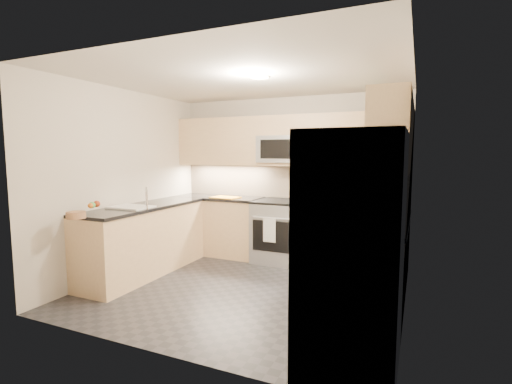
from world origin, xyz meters
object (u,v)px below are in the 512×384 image
Objects in this scene: cutting_board at (225,197)px; microwave at (284,149)px; fruit_basket at (76,215)px; utensil_bowl at (368,199)px; gas_range at (281,232)px; refrigerator at (352,252)px.

microwave is at bearing 13.61° from cutting_board.
microwave is 3.00m from fruit_basket.
fruit_basket is (-2.75, -2.30, -0.05)m from utensil_bowl.
fruit_basket is (-0.59, -2.28, 0.03)m from cutting_board.
gas_range is 1.25m from microwave.
cutting_board reaches higher than gas_range.
fruit_basket reaches higher than gas_range.
refrigerator is 3.31m from cutting_board.
utensil_bowl reaches higher than cutting_board.
microwave reaches higher than refrigerator.
gas_range is 2.13× the size of cutting_board.
gas_range is at bearing -90.00° from microwave.
refrigerator is 4.21× the size of cutting_board.
refrigerator is (1.45, -2.55, -0.80)m from microwave.
gas_range is 2.85m from fruit_basket.
refrigerator reaches higher than cutting_board.
fruit_basket is (-1.48, -2.38, 0.52)m from gas_range.
cutting_board is at bearing -166.39° from microwave.
gas_range is 1.03m from cutting_board.
microwave is at bearing 119.62° from refrigerator.
utensil_bowl is (1.27, -0.08, 0.57)m from gas_range.
gas_range is 1.40m from utensil_bowl.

